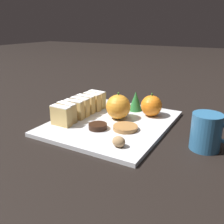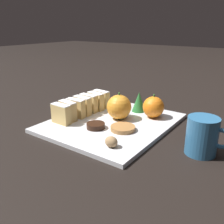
{
  "view_description": "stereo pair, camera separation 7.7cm",
  "coord_description": "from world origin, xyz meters",
  "px_view_note": "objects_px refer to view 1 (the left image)",
  "views": [
    {
      "loc": [
        0.36,
        -0.64,
        0.3
      ],
      "look_at": [
        0.0,
        0.0,
        0.04
      ],
      "focal_mm": 40.0,
      "sensor_mm": 36.0,
      "label": 1
    },
    {
      "loc": [
        0.42,
        -0.6,
        0.3
      ],
      "look_at": [
        0.0,
        0.0,
        0.04
      ],
      "focal_mm": 40.0,
      "sensor_mm": 36.0,
      "label": 2
    }
  ],
  "objects_px": {
    "orange_far": "(118,107)",
    "coffee_mug": "(207,132)",
    "walnut": "(119,142)",
    "orange_near": "(151,106)",
    "chocolate_cookie": "(98,126)"
  },
  "relations": [
    {
      "from": "walnut",
      "to": "coffee_mug",
      "type": "distance_m",
      "value": 0.22
    },
    {
      "from": "orange_far",
      "to": "coffee_mug",
      "type": "relative_size",
      "value": 0.81
    },
    {
      "from": "orange_far",
      "to": "chocolate_cookie",
      "type": "bearing_deg",
      "value": -96.33
    },
    {
      "from": "coffee_mug",
      "to": "orange_near",
      "type": "bearing_deg",
      "value": 145.88
    },
    {
      "from": "orange_near",
      "to": "orange_far",
      "type": "xyz_separation_m",
      "value": [
        -0.08,
        -0.08,
        0.0
      ]
    },
    {
      "from": "orange_near",
      "to": "walnut",
      "type": "height_order",
      "value": "orange_near"
    },
    {
      "from": "coffee_mug",
      "to": "chocolate_cookie",
      "type": "bearing_deg",
      "value": -170.79
    },
    {
      "from": "walnut",
      "to": "orange_near",
      "type": "bearing_deg",
      "value": 92.4
    },
    {
      "from": "walnut",
      "to": "coffee_mug",
      "type": "height_order",
      "value": "coffee_mug"
    },
    {
      "from": "orange_near",
      "to": "chocolate_cookie",
      "type": "relative_size",
      "value": 1.43
    },
    {
      "from": "orange_far",
      "to": "walnut",
      "type": "xyz_separation_m",
      "value": [
        0.09,
        -0.17,
        -0.03
      ]
    },
    {
      "from": "orange_far",
      "to": "coffee_mug",
      "type": "distance_m",
      "value": 0.29
    },
    {
      "from": "orange_far",
      "to": "orange_near",
      "type": "bearing_deg",
      "value": 42.37
    },
    {
      "from": "walnut",
      "to": "chocolate_cookie",
      "type": "distance_m",
      "value": 0.13
    },
    {
      "from": "orange_far",
      "to": "coffee_mug",
      "type": "bearing_deg",
      "value": -11.59
    }
  ]
}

